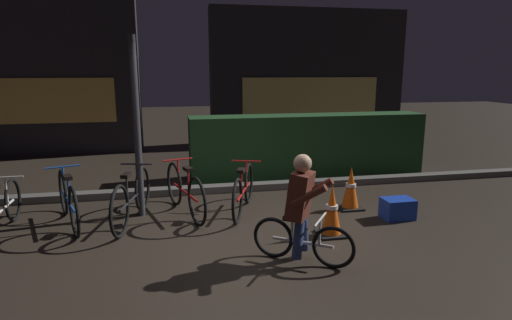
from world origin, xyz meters
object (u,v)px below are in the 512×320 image
at_px(parked_bike_left_mid, 68,201).
at_px(parked_bike_right_mid, 243,190).
at_px(parked_bike_center_right, 185,191).
at_px(parked_bike_center_left, 132,198).
at_px(cyclist, 302,208).
at_px(traffic_cone_far, 351,189).
at_px(blue_crate, 398,209).
at_px(parked_bike_leftmost, 2,209).
at_px(traffic_cone_near, 332,211).
at_px(street_post, 137,129).

xyz_separation_m(parked_bike_left_mid, parked_bike_right_mid, (2.47, 0.07, -0.02)).
relative_size(parked_bike_center_right, parked_bike_right_mid, 1.09).
height_order(parked_bike_center_left, parked_bike_right_mid, parked_bike_center_left).
relative_size(parked_bike_center_right, cyclist, 1.35).
distance_m(traffic_cone_far, blue_crate, 0.77).
height_order(parked_bike_leftmost, parked_bike_right_mid, parked_bike_right_mid).
distance_m(traffic_cone_near, traffic_cone_far, 1.19).
bearing_deg(parked_bike_right_mid, traffic_cone_near, -119.57).
height_order(parked_bike_center_right, parked_bike_right_mid, parked_bike_center_right).
bearing_deg(traffic_cone_near, parked_bike_center_right, 146.84).
bearing_deg(blue_crate, parked_bike_right_mid, 161.11).
bearing_deg(parked_bike_center_right, street_post, 65.16).
bearing_deg(parked_bike_center_left, cyclist, -117.61).
bearing_deg(parked_bike_right_mid, parked_bike_center_right, 105.53).
xyz_separation_m(parked_bike_right_mid, traffic_cone_far, (1.66, -0.17, -0.02)).
relative_size(street_post, parked_bike_center_left, 1.52).
relative_size(street_post, traffic_cone_far, 3.93).
bearing_deg(street_post, parked_bike_center_left, -108.57).
height_order(parked_bike_right_mid, traffic_cone_near, parked_bike_right_mid).
height_order(street_post, parked_bike_center_right, street_post).
bearing_deg(street_post, parked_bike_left_mid, -166.48).
distance_m(parked_bike_leftmost, parked_bike_center_left, 1.67).
height_order(parked_bike_leftmost, parked_bike_center_right, parked_bike_center_right).
xyz_separation_m(traffic_cone_near, blue_crate, (1.18, 0.40, -0.18)).
xyz_separation_m(parked_bike_left_mid, traffic_cone_near, (3.44, -1.07, -0.03)).
bearing_deg(parked_bike_leftmost, traffic_cone_far, -91.25).
distance_m(parked_bike_leftmost, traffic_cone_near, 4.36).
relative_size(parked_bike_center_left, cyclist, 1.37).
height_order(parked_bike_center_right, cyclist, cyclist).
bearing_deg(parked_bike_center_left, parked_bike_right_mid, -72.38).
distance_m(street_post, blue_crate, 3.94).
bearing_deg(traffic_cone_near, parked_bike_center_left, 158.89).
bearing_deg(blue_crate, parked_bike_left_mid, 171.75).
relative_size(parked_bike_left_mid, parked_bike_right_mid, 1.06).
relative_size(parked_bike_left_mid, traffic_cone_near, 2.41).
bearing_deg(street_post, traffic_cone_near, -27.64).
distance_m(street_post, traffic_cone_far, 3.34).
relative_size(parked_bike_right_mid, traffic_cone_near, 2.28).
distance_m(parked_bike_center_right, traffic_cone_near, 2.20).
relative_size(parked_bike_center_right, traffic_cone_far, 2.54).
relative_size(parked_bike_center_left, blue_crate, 3.88).
distance_m(parked_bike_center_left, traffic_cone_near, 2.77).
distance_m(parked_bike_center_right, parked_bike_right_mid, 0.87).
xyz_separation_m(street_post, parked_bike_right_mid, (1.51, -0.16, -0.96)).
relative_size(parked_bike_center_left, parked_bike_right_mid, 1.10).
xyz_separation_m(traffic_cone_near, traffic_cone_far, (0.69, 0.97, -0.01)).
height_order(street_post, parked_bike_left_mid, street_post).
bearing_deg(street_post, cyclist, -46.64).
relative_size(parked_bike_leftmost, traffic_cone_far, 2.31).
bearing_deg(parked_bike_leftmost, blue_crate, -97.22).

